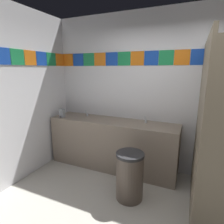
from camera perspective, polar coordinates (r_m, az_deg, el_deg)
The scene contains 7 objects.
wall_back at distance 3.26m, azimuth 19.93°, elevation 4.99°, with size 4.55×0.09×2.74m.
vanity_counter at distance 3.45m, azimuth 0.07°, elevation -9.68°, with size 2.32×0.55×0.89m.
faucet_left at distance 3.63m, azimuth -7.76°, elevation -0.50°, with size 0.04×0.10×0.14m.
faucet_right at distance 3.20m, azimuth 10.29°, elevation -2.47°, with size 0.04×0.10×0.14m.
soap_dispenser at distance 3.65m, azimuth -15.08°, elevation -0.33°, with size 0.09×0.09×0.16m.
stall_divider at distance 2.30m, azimuth 29.35°, elevation -6.98°, with size 0.92×1.53×2.14m.
trash_bin at distance 2.74m, azimuth 5.44°, elevation -18.94°, with size 0.39×0.39×0.68m.
Camera 1 is at (0.22, -1.60, 1.79)m, focal length 29.74 mm.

